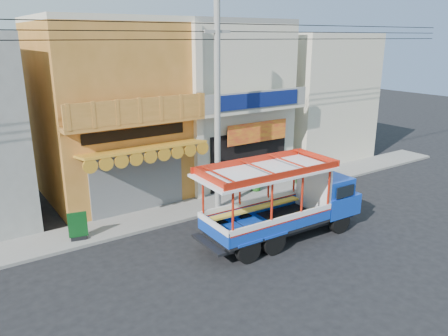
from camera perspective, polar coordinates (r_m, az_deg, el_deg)
name	(u,v)px	position (r m, az deg, el deg)	size (l,w,h in m)	color
ground	(284,231)	(17.70, 7.90, -8.12)	(90.00, 90.00, 0.00)	black
sidewalk	(227,200)	(20.56, 0.44, -4.15)	(30.00, 2.00, 0.12)	slate
shophouse_left	(109,110)	(21.19, -14.82, 7.28)	(6.00, 7.50, 8.24)	#AE6F26
shophouse_right	(216,100)	(23.84, -1.01, 8.82)	(6.00, 6.75, 8.24)	beige
party_pilaster	(198,116)	(19.67, -3.36, 6.79)	(0.35, 0.30, 8.00)	beige
filler_building_right	(309,96)	(28.31, 11.04, 9.16)	(6.00, 6.00, 7.60)	beige
utility_pole	(220,96)	(18.30, -0.48, 9.33)	(28.00, 0.26, 9.00)	gray
songthaew_truck	(292,199)	(16.81, 8.86, -4.04)	(6.66, 2.39, 3.08)	black
green_sign	(78,228)	(17.28, -18.53, -7.45)	(0.70, 0.44, 1.07)	black
potted_plant_a	(256,181)	(21.52, 4.19, -1.71)	(0.86, 0.74, 0.95)	#1F5C1A
potted_plant_b	(298,174)	(22.81, 9.59, -0.82)	(0.53, 0.43, 0.96)	#1F5C1A
potted_plant_c	(302,167)	(24.21, 10.11, 0.08)	(0.49, 0.49, 0.87)	#1F5C1A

